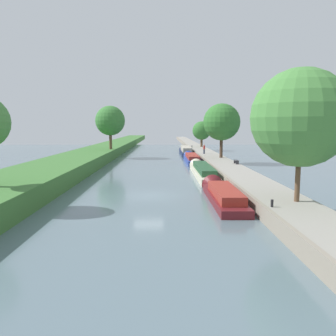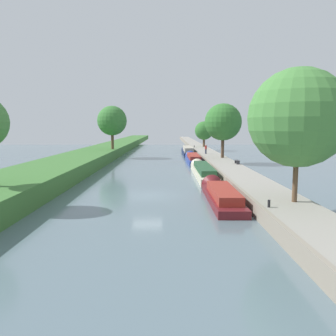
% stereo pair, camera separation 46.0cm
% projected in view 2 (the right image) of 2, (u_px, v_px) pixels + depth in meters
% --- Properties ---
extents(ground_plane, '(160.00, 160.00, 0.00)m').
position_uv_depth(ground_plane, '(147.00, 196.00, 28.50)').
color(ground_plane, slate).
extents(left_grassy_bank, '(7.18, 260.00, 1.67)m').
position_uv_depth(left_grassy_bank, '(15.00, 186.00, 28.39)').
color(left_grassy_bank, '#3D7033').
rests_on(left_grassy_bank, ground_plane).
extents(right_towpath, '(3.63, 260.00, 0.97)m').
position_uv_depth(right_towpath, '(258.00, 190.00, 28.44)').
color(right_towpath, gray).
rests_on(right_towpath, ground_plane).
extents(stone_quay, '(0.25, 260.00, 1.02)m').
position_uv_depth(stone_quay, '(234.00, 190.00, 28.44)').
color(stone_quay, gray).
rests_on(stone_quay, ground_plane).
extents(narrowboat_maroon, '(2.07, 11.17, 1.96)m').
position_uv_depth(narrowboat_maroon, '(220.00, 194.00, 26.80)').
color(narrowboat_maroon, maroon).
rests_on(narrowboat_maroon, ground_plane).
extents(narrowboat_cream, '(1.90, 15.74, 1.91)m').
position_uv_depth(narrowboat_cream, '(202.00, 171.00, 39.92)').
color(narrowboat_cream, beige).
rests_on(narrowboat_cream, ground_plane).
extents(narrowboat_blue, '(2.01, 13.69, 1.91)m').
position_uv_depth(narrowboat_blue, '(193.00, 158.00, 55.67)').
color(narrowboat_blue, '#283D93').
rests_on(narrowboat_blue, ground_plane).
extents(narrowboat_navy, '(2.13, 15.27, 2.27)m').
position_uv_depth(narrowboat_navy, '(187.00, 151.00, 70.63)').
color(narrowboat_navy, '#141E42').
rests_on(narrowboat_navy, ground_plane).
extents(tree_rightbank_near, '(6.18, 6.18, 8.41)m').
position_uv_depth(tree_rightbank_near, '(298.00, 118.00, 21.11)').
color(tree_rightbank_near, brown).
rests_on(tree_rightbank_near, right_towpath).
extents(tree_rightbank_midnear, '(5.62, 5.62, 8.26)m').
position_uv_depth(tree_rightbank_midnear, '(223.00, 122.00, 51.64)').
color(tree_rightbank_midnear, '#4C3828').
rests_on(tree_rightbank_midnear, right_towpath).
extents(tree_rightbank_midfar, '(4.33, 4.33, 5.97)m').
position_uv_depth(tree_rightbank_midfar, '(204.00, 131.00, 79.80)').
color(tree_rightbank_midfar, brown).
rests_on(tree_rightbank_midfar, right_towpath).
extents(tree_leftbank_downstream, '(5.30, 5.30, 7.77)m').
position_uv_depth(tree_leftbank_downstream, '(112.00, 121.00, 60.98)').
color(tree_leftbank_downstream, brown).
rests_on(tree_leftbank_downstream, left_grassy_bank).
extents(person_walking, '(0.34, 0.34, 1.66)m').
position_uv_depth(person_walking, '(206.00, 149.00, 59.60)').
color(person_walking, '#282D42').
rests_on(person_walking, right_towpath).
extents(mooring_bollard_near, '(0.16, 0.16, 0.45)m').
position_uv_depth(mooring_bollard_near, '(269.00, 204.00, 20.23)').
color(mooring_bollard_near, black).
rests_on(mooring_bollard_near, right_towpath).
extents(mooring_bollard_far, '(0.16, 0.16, 0.45)m').
position_uv_depth(mooring_bollard_far, '(194.00, 146.00, 77.74)').
color(mooring_bollard_far, black).
rests_on(mooring_bollard_far, right_towpath).
extents(park_bench, '(0.44, 1.50, 0.47)m').
position_uv_depth(park_bench, '(237.00, 161.00, 43.65)').
color(park_bench, '#333338').
rests_on(park_bench, right_towpath).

